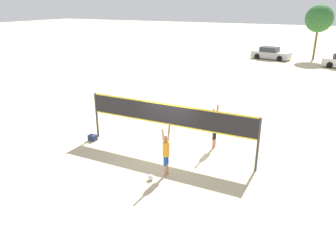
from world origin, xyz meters
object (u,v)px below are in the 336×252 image
at_px(gear_bag, 93,138).
at_px(parked_car_near, 271,54).
at_px(player_spiker, 166,150).
at_px(volleyball, 151,177).
at_px(player_blocker, 215,127).
at_px(tree_left_cluster, 319,19).
at_px(volleyball_net, 168,117).

height_order(gear_bag, parked_car_near, parked_car_near).
xyz_separation_m(player_spiker, volleyball, (-0.36, -0.63, -1.01)).
xyz_separation_m(player_spiker, player_blocker, (0.84, 3.41, -0.03)).
height_order(player_spiker, volleyball, player_spiker).
height_order(player_blocker, gear_bag, player_blocker).
relative_size(player_spiker, player_blocker, 1.02).
bearing_deg(player_spiker, tree_left_cluster, -4.95).
xyz_separation_m(gear_bag, tree_left_cluster, (7.90, 32.41, 4.64)).
bearing_deg(tree_left_cluster, volleyball_net, -96.94).
bearing_deg(gear_bag, parked_car_near, 84.05).
bearing_deg(tree_left_cluster, volleyball, -95.44).
height_order(volleyball_net, gear_bag, volleyball_net).
height_order(player_blocker, volleyball, player_blocker).
relative_size(volleyball_net, gear_bag, 20.60).
bearing_deg(gear_bag, player_spiker, -16.76).
bearing_deg(volleyball, gear_bag, 155.28).
bearing_deg(parked_car_near, player_blocker, -74.23).
height_order(parked_car_near, tree_left_cluster, tree_left_cluster).
height_order(volleyball_net, parked_car_near, volleyball_net).
distance_m(player_blocker, tree_left_cluster, 30.79).
bearing_deg(player_spiker, gear_bag, 73.24).
distance_m(volleyball_net, volleyball, 3.15).
bearing_deg(player_spiker, volleyball_net, 24.94).
relative_size(parked_car_near, tree_left_cluster, 0.75).
distance_m(volleyball_net, parked_car_near, 29.68).
bearing_deg(volleyball, player_blocker, 73.55).
distance_m(gear_bag, parked_car_near, 30.36).
distance_m(player_spiker, tree_left_cluster, 34.23).
distance_m(volleyball, tree_left_cluster, 35.01).
relative_size(player_spiker, tree_left_cluster, 0.33).
xyz_separation_m(volleyball_net, gear_bag, (-4.02, -0.54, -1.55)).
height_order(volleyball_net, tree_left_cluster, tree_left_cluster).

